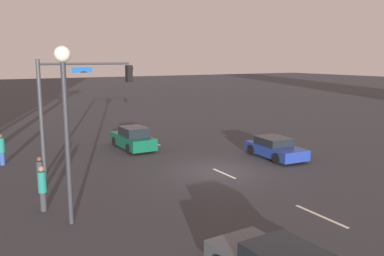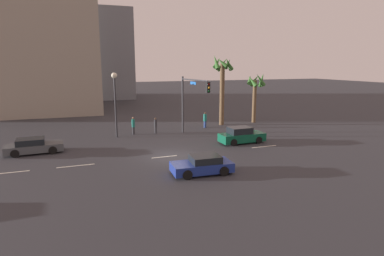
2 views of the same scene
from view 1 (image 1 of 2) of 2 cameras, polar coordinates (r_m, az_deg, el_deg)
ground_plane at (r=21.44m, az=3.74°, el=-6.14°), size 220.00×220.00×0.00m
lane_stripe_2 at (r=16.30m, az=17.87°, el=-11.85°), size 2.55×0.14×0.01m
lane_stripe_3 at (r=20.99m, az=4.58°, el=-6.49°), size 2.04×0.14×0.01m
lane_stripe_4 at (r=28.72m, az=-5.63°, el=-2.03°), size 2.43×0.14×0.01m
car_0 at (r=26.77m, az=-8.41°, el=-1.50°), size 4.21×1.84×1.48m
car_3 at (r=24.62m, az=11.78°, el=-2.85°), size 4.09×2.11×1.22m
traffic_signal at (r=21.88m, az=-16.20°, el=4.58°), size 0.97×5.35×5.89m
streetlamp at (r=14.47m, az=-17.67°, el=3.51°), size 0.56×0.56×6.34m
pedestrian_0 at (r=16.77m, az=-20.56°, el=-7.91°), size 0.44×0.44×1.81m
pedestrian_1 at (r=19.00m, az=-20.83°, el=-6.14°), size 0.40×0.40×1.65m
pedestrian_2 at (r=24.76m, az=-25.52°, el=-2.72°), size 0.46×0.46×1.77m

